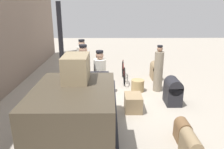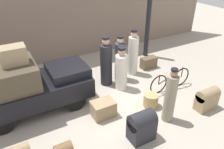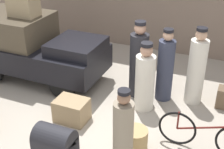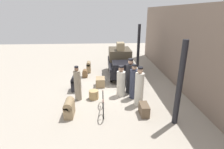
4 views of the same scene
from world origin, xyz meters
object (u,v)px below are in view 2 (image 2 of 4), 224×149
(porter_standing_middle, at_px, (121,71))
(suitcase_tan_flat, at_px, (103,109))
(porter_carrying_trunk, at_px, (133,54))
(porter_with_bicycle, at_px, (120,60))
(wicker_basket, at_px, (151,100))
(suitcase_black_upright, at_px, (142,126))
(trunk_umber_medium, at_px, (207,99))
(bicycle, at_px, (170,80))
(trunk_on_truck_roof, at_px, (13,55))
(suitcase_small_leather, at_px, (149,63))
(conductor_in_dark_uniform, at_px, (106,63))
(truck, at_px, (27,86))
(porter_lifting_near_truck, at_px, (170,97))

(porter_standing_middle, bearing_deg, suitcase_tan_flat, -140.16)
(porter_carrying_trunk, xyz_separation_m, porter_with_bicycle, (-0.69, -0.13, -0.04))
(porter_with_bicycle, bearing_deg, wicker_basket, -90.21)
(suitcase_black_upright, height_order, trunk_umber_medium, suitcase_black_upright)
(porter_carrying_trunk, relative_size, porter_with_bicycle, 1.05)
(suitcase_tan_flat, relative_size, trunk_umber_medium, 0.94)
(wicker_basket, height_order, trunk_umber_medium, trunk_umber_medium)
(bicycle, xyz_separation_m, trunk_on_truck_roof, (-4.84, 1.24, 1.58))
(trunk_umber_medium, distance_m, suitcase_small_leather, 3.16)
(trunk_on_truck_roof, bearing_deg, conductor_in_dark_uniform, 4.28)
(trunk_umber_medium, xyz_separation_m, suitcase_small_leather, (0.10, 3.15, -0.15))
(porter_standing_middle, xyz_separation_m, suitcase_black_upright, (-0.82, -2.41, -0.27))
(truck, relative_size, porter_standing_middle, 2.13)
(truck, distance_m, porter_standing_middle, 3.18)
(porter_lifting_near_truck, height_order, suitcase_black_upright, porter_lifting_near_truck)
(porter_carrying_trunk, bearing_deg, suitcase_small_leather, 3.71)
(conductor_in_dark_uniform, xyz_separation_m, porter_standing_middle, (0.33, -0.53, -0.13))
(truck, relative_size, suitcase_small_leather, 5.01)
(wicker_basket, xyz_separation_m, trunk_on_truck_roof, (-3.62, 1.70, 1.73))
(suitcase_tan_flat, xyz_separation_m, trunk_umber_medium, (3.04, -1.29, 0.13))
(truck, distance_m, suitcase_small_leather, 5.10)
(porter_standing_middle, relative_size, porter_lifting_near_truck, 0.93)
(truck, height_order, porter_standing_middle, truck)
(suitcase_tan_flat, xyz_separation_m, suitcase_small_leather, (3.14, 1.86, -0.01))
(porter_with_bicycle, bearing_deg, porter_lifting_near_truck, -89.24)
(trunk_on_truck_roof, bearing_deg, porter_lifting_near_truck, -33.91)
(suitcase_tan_flat, bearing_deg, porter_with_bicycle, 46.63)
(truck, bearing_deg, porter_lifting_near_truck, -35.15)
(suitcase_tan_flat, bearing_deg, conductor_in_dark_uniform, 59.30)
(suitcase_black_upright, height_order, suitcase_tan_flat, suitcase_black_upright)
(porter_carrying_trunk, xyz_separation_m, trunk_umber_medium, (0.78, -3.10, -0.46))
(wicker_basket, relative_size, porter_standing_middle, 0.30)
(suitcase_black_upright, relative_size, trunk_umber_medium, 1.20)
(porter_lifting_near_truck, height_order, trunk_umber_medium, porter_lifting_near_truck)
(trunk_umber_medium, height_order, suitcase_small_leather, trunk_umber_medium)
(suitcase_black_upright, bearing_deg, porter_with_bicycle, 69.73)
(suitcase_black_upright, xyz_separation_m, suitcase_small_leather, (2.68, 3.21, -0.22))
(wicker_basket, xyz_separation_m, porter_carrying_trunk, (0.70, 2.14, 0.63))
(porter_carrying_trunk, distance_m, porter_with_bicycle, 0.70)
(conductor_in_dark_uniform, xyz_separation_m, suitcase_small_leather, (2.20, 0.27, -0.62))
(truck, relative_size, wicker_basket, 7.19)
(porter_with_bicycle, distance_m, suitcase_black_upright, 3.23)
(porter_lifting_near_truck, relative_size, suitcase_small_leather, 2.53)
(suitcase_black_upright, bearing_deg, wicker_basket, 42.51)
(porter_standing_middle, xyz_separation_m, suitcase_small_leather, (1.86, 0.79, -0.49))
(conductor_in_dark_uniform, relative_size, porter_with_bicycle, 1.07)
(bicycle, bearing_deg, suitcase_small_leather, 78.44)
(wicker_basket, height_order, suitcase_small_leather, suitcase_small_leather)
(porter_with_bicycle, bearing_deg, porter_carrying_trunk, 11.05)
(truck, relative_size, trunk_on_truck_roof, 4.87)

